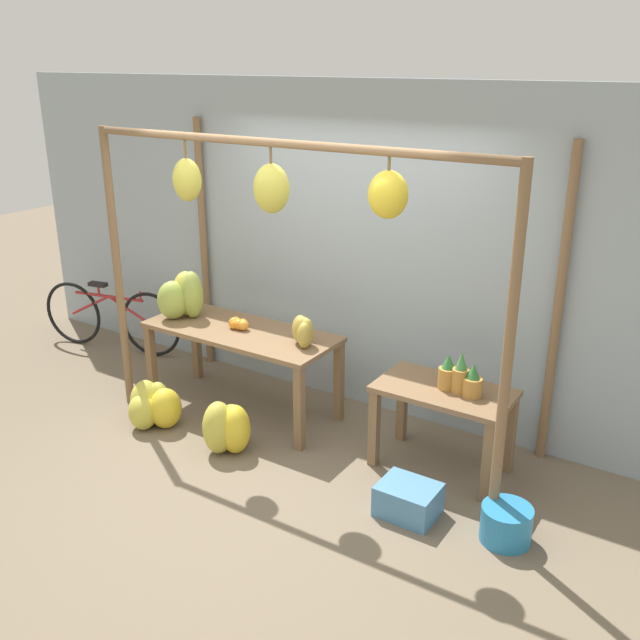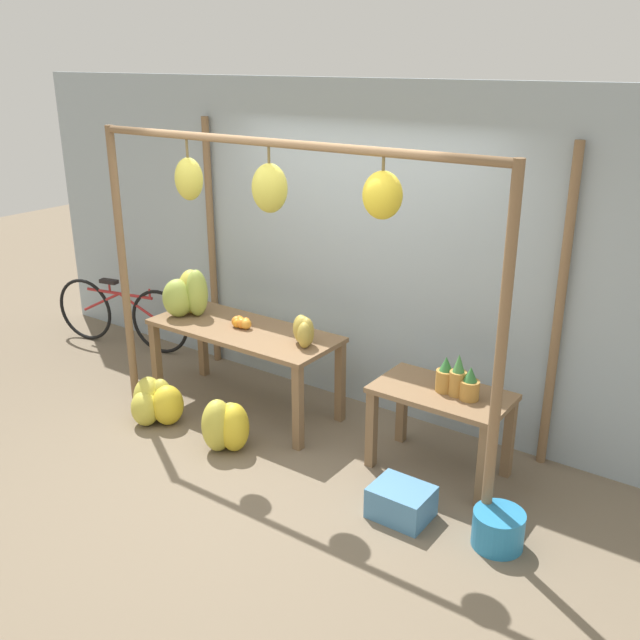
# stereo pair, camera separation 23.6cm
# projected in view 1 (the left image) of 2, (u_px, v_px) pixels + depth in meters

# --- Properties ---
(ground_plane) EXTENTS (20.00, 20.00, 0.00)m
(ground_plane) POSITION_uv_depth(u_px,v_px,m) (262.00, 471.00, 5.41)
(ground_plane) COLOR #756651
(shop_wall_back) EXTENTS (8.00, 0.08, 2.80)m
(shop_wall_back) POSITION_uv_depth(u_px,v_px,m) (361.00, 251.00, 6.07)
(shop_wall_back) COLOR #99A8B2
(shop_wall_back) RESTS_ON ground_plane
(stall_awning) EXTENTS (3.48, 1.25, 2.44)m
(stall_awning) POSITION_uv_depth(u_px,v_px,m) (299.00, 230.00, 5.18)
(stall_awning) COLOR brown
(stall_awning) RESTS_ON ground_plane
(display_table_main) EXTENTS (1.72, 0.69, 0.76)m
(display_table_main) POSITION_uv_depth(u_px,v_px,m) (241.00, 341.00, 6.13)
(display_table_main) COLOR brown
(display_table_main) RESTS_ON ground_plane
(display_table_side) EXTENTS (1.00, 0.57, 0.67)m
(display_table_side) POSITION_uv_depth(u_px,v_px,m) (443.00, 405.00, 5.28)
(display_table_side) COLOR brown
(display_table_side) RESTS_ON ground_plane
(banana_pile_on_table) EXTENTS (0.45, 0.49, 0.43)m
(banana_pile_on_table) POSITION_uv_depth(u_px,v_px,m) (183.00, 296.00, 6.32)
(banana_pile_on_table) COLOR #9EB247
(banana_pile_on_table) RESTS_ON display_table_main
(orange_pile) EXTENTS (0.22, 0.16, 0.10)m
(orange_pile) POSITION_uv_depth(u_px,v_px,m) (238.00, 324.00, 6.10)
(orange_pile) COLOR orange
(orange_pile) RESTS_ON display_table_main
(pineapple_cluster) EXTENTS (0.34, 0.16, 0.32)m
(pineapple_cluster) POSITION_uv_depth(u_px,v_px,m) (460.00, 377.00, 5.13)
(pineapple_cluster) COLOR #B27F38
(pineapple_cluster) RESTS_ON display_table_side
(banana_pile_ground_left) EXTENTS (0.54, 0.46, 0.39)m
(banana_pile_ground_left) POSITION_uv_depth(u_px,v_px,m) (153.00, 406.00, 6.02)
(banana_pile_ground_left) COLOR yellow
(banana_pile_ground_left) RESTS_ON ground_plane
(banana_pile_ground_right) EXTENTS (0.43, 0.45, 0.44)m
(banana_pile_ground_right) POSITION_uv_depth(u_px,v_px,m) (228.00, 428.00, 5.62)
(banana_pile_ground_right) COLOR yellow
(banana_pile_ground_right) RESTS_ON ground_plane
(fruit_crate_white) EXTENTS (0.40, 0.32, 0.22)m
(fruit_crate_white) POSITION_uv_depth(u_px,v_px,m) (408.00, 500.00, 4.86)
(fruit_crate_white) COLOR #4C84B2
(fruit_crate_white) RESTS_ON ground_plane
(blue_bucket) EXTENTS (0.33, 0.33, 0.24)m
(blue_bucket) POSITION_uv_depth(u_px,v_px,m) (506.00, 524.00, 4.60)
(blue_bucket) COLOR teal
(blue_bucket) RESTS_ON ground_plane
(parked_bicycle) EXTENTS (1.65, 0.39, 0.74)m
(parked_bicycle) POSITION_uv_depth(u_px,v_px,m) (111.00, 317.00, 7.53)
(parked_bicycle) COLOR black
(parked_bicycle) RESTS_ON ground_plane
(papaya_pile) EXTENTS (0.27, 0.25, 0.24)m
(papaya_pile) POSITION_uv_depth(u_px,v_px,m) (303.00, 332.00, 5.72)
(papaya_pile) COLOR #B2993D
(papaya_pile) RESTS_ON display_table_main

